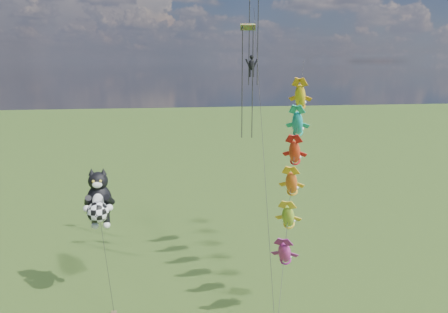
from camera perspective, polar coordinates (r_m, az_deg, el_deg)
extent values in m
cube|color=brown|center=(34.92, -14.17, -19.18)|extent=(0.40, 0.30, 0.22)
cylinder|color=black|center=(34.61, -15.04, -13.58)|extent=(0.98, 2.63, 6.26)
ellipsoid|color=black|center=(34.45, -15.94, -5.68)|extent=(2.29, 2.07, 2.76)
ellipsoid|color=black|center=(33.91, -16.13, -3.09)|extent=(1.81, 1.72, 1.40)
cone|color=black|center=(33.80, -16.92, -1.91)|extent=(0.61, 0.61, 0.52)
cone|color=black|center=(33.67, -15.47, -1.87)|extent=(0.61, 0.61, 0.52)
ellipsoid|color=white|center=(33.41, -16.24, -3.56)|extent=(0.80, 0.57, 0.50)
ellipsoid|color=white|center=(33.76, -16.11, -5.60)|extent=(0.92, 0.58, 1.14)
sphere|color=gold|center=(33.32, -16.72, -3.12)|extent=(0.21, 0.21, 0.21)
sphere|color=gold|center=(33.24, -15.84, -3.10)|extent=(0.21, 0.21, 0.21)
sphere|color=white|center=(33.79, -17.50, -6.52)|extent=(0.52, 0.52, 0.52)
sphere|color=white|center=(33.56, -14.73, -6.48)|extent=(0.52, 0.52, 0.52)
sphere|color=white|center=(35.00, -16.50, -8.65)|extent=(0.55, 0.55, 0.55)
sphere|color=white|center=(34.88, -15.08, -8.64)|extent=(0.55, 0.55, 0.55)
sphere|color=white|center=(33.49, -16.16, -6.99)|extent=(1.59, 1.59, 1.59)
cylinder|color=black|center=(33.13, 8.80, -3.57)|extent=(6.09, 14.64, 18.03)
ellipsoid|color=#D83390|center=(31.24, 7.91, -12.30)|extent=(1.73, 2.55, 2.55)
ellipsoid|color=green|center=(32.11, 8.38, -7.73)|extent=(1.73, 2.55, 2.55)
ellipsoid|color=red|center=(33.17, 8.81, -3.42)|extent=(1.73, 2.55, 2.55)
ellipsoid|color=#E55019|center=(34.41, 9.21, 0.60)|extent=(1.73, 2.55, 2.55)
ellipsoid|color=#198CBF|center=(35.82, 9.58, 4.32)|extent=(1.73, 2.55, 2.55)
ellipsoid|color=yellow|center=(37.36, 9.93, 7.74)|extent=(1.73, 2.55, 2.55)
cylinder|color=black|center=(29.26, 5.30, -1.37)|extent=(1.92, 16.99, 22.21)
cube|color=green|center=(33.87, 3.15, 16.53)|extent=(1.20, 0.70, 0.49)
cylinder|color=black|center=(33.75, 2.40, 9.33)|extent=(0.08, 0.08, 8.50)
cylinder|color=black|center=(33.91, 3.73, 9.33)|extent=(0.08, 0.08, 8.50)
cylinder|color=black|center=(36.90, 3.34, 15.57)|extent=(0.08, 0.08, 8.45)
cylinder|color=black|center=(37.05, 4.44, 15.54)|extent=(0.08, 0.08, 8.45)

